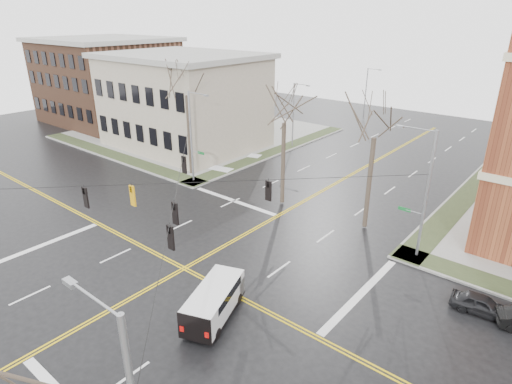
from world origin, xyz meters
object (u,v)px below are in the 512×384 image
Objects in this scene: signal_pole_ne at (424,191)px; tree_nw_near at (284,117)px; streetlight_north_b at (367,92)px; tree_nw_far at (186,90)px; streetlight_north_a at (294,113)px; signal_pole_nw at (192,135)px; parked_car_a at (482,305)px; cargo_van at (215,299)px; tree_ne at (375,132)px.

tree_nw_near reaches higher than signal_pole_ne.
streetlight_north_b is 36.54m from tree_nw_near.
signal_pole_ne is 24.95m from tree_nw_far.
signal_pole_nw is at bearing -92.32° from streetlight_north_a.
tree_nw_near is (-17.86, 5.13, 7.30)m from parked_car_a.
streetlight_north_b is (0.67, 36.50, -0.48)m from signal_pole_nw.
cargo_van is (15.66, -30.06, -3.37)m from streetlight_north_a.
cargo_van is 24.85m from tree_nw_far.
parked_car_a is 0.31× the size of tree_nw_near.
signal_pole_nw is at bearing -91.05° from streetlight_north_b.
signal_pole_ne is at bearing -58.95° from streetlight_north_b.
streetlight_north_b is (0.00, 20.00, 0.00)m from streetlight_north_a.
streetlight_north_b is 52.56m from cargo_van.
signal_pole_nw is at bearing -174.43° from tree_ne.
tree_nw_near reaches higher than parked_car_a.
tree_ne reaches higher than parked_car_a.
parked_car_a is 31.43m from tree_nw_far.
streetlight_north_a reaches higher than cargo_van.
tree_nw_near reaches higher than cargo_van.
streetlight_north_b is at bearing 28.18° from parked_car_a.
tree_ne reaches higher than signal_pole_ne.
tree_nw_near is at bearing 92.34° from cargo_van.
signal_pole_ne is 2.71× the size of parked_car_a.
streetlight_north_b reaches higher than cargo_van.
signal_pole_nw is 10.56m from tree_nw_near.
parked_car_a is (27.92, -3.78, -4.38)m from signal_pole_nw.
tree_ne is at bearing 55.03° from parked_car_a.
tree_nw_near is (-6.28, 14.90, 6.77)m from cargo_van.
cargo_van is 0.48× the size of tree_ne.
parked_car_a is (11.58, 9.77, -0.53)m from cargo_van.
tree_nw_far reaches higher than tree_nw_near.
tree_ne is (-4.68, 1.75, 2.95)m from signal_pole_ne.
signal_pole_ne is at bearing -6.10° from tree_nw_near.
streetlight_north_b is 38.96m from tree_ne.
cargo_van is at bearing -39.69° from signal_pole_nw.
parked_car_a is 0.27× the size of tree_nw_far.
streetlight_north_a is 0.73× the size of tree_ne.
parked_car_a is at bearing -7.72° from signal_pole_nw.
signal_pole_ne is 0.83× the size of tree_nw_near.
signal_pole_nw is 1.12× the size of streetlight_north_a.
streetlight_north_a is (-21.97, 16.50, -0.48)m from signal_pole_ne.
signal_pole_ne is 7.83m from parked_car_a.
tree_nw_far is at bearing -178.85° from tree_ne.
signal_pole_nw reaches higher than streetlight_north_a.
cargo_van is at bearing -96.06° from tree_ne.
tree_ne is at bearing 2.94° from tree_nw_near.
streetlight_north_a is (0.67, 16.50, -0.48)m from signal_pole_nw.
tree_ne is (19.92, 0.40, -0.98)m from tree_nw_far.
signal_pole_nw is at bearing -172.38° from tree_nw_near.
cargo_van is at bearing 124.26° from parked_car_a.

